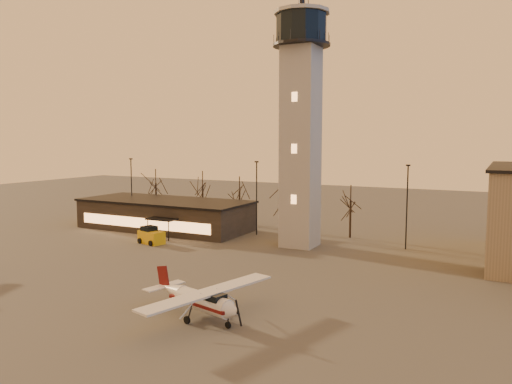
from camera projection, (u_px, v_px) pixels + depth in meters
ground at (138, 327)px, 34.90m from camera, size 220.00×220.00×0.00m
control_tower at (301, 112)px, 59.73m from camera, size 6.80×6.80×32.60m
terminal at (165, 214)px, 72.95m from camera, size 25.40×12.20×4.30m
light_poles at (307, 202)px, 61.55m from camera, size 58.50×12.25×10.14m
tree_row at (238, 187)px, 75.15m from camera, size 37.20×9.20×8.80m
cessna_front at (205, 305)px, 36.10m from camera, size 9.54×11.87×3.28m
service_cart at (151, 237)px, 62.83m from camera, size 3.77×2.86×2.17m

